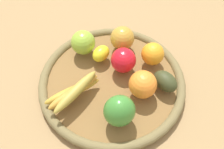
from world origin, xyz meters
The scene contains 11 objects.
ground_plane centered at (0.00, 0.00, 0.00)m, with size 2.40×2.40×0.00m, color #96754A.
basket centered at (0.00, 0.00, 0.02)m, with size 0.45×0.45×0.03m.
banana_bunch centered at (-0.07, 0.10, 0.06)m, with size 0.16×0.16×0.05m.
bell_pepper centered at (-0.13, -0.03, 0.08)m, with size 0.08×0.08×0.10m, color #3C8231.
orange_0 centered at (0.08, -0.12, 0.07)m, with size 0.07×0.07×0.07m, color orange.
orange_1 centered at (-0.04, -0.09, 0.07)m, with size 0.08×0.08×0.08m, color orange.
apple_0 centered at (0.10, 0.10, 0.07)m, with size 0.08×0.08×0.08m, color #8DB635.
apple_1 centered at (0.04, -0.03, 0.07)m, with size 0.08×0.08×0.08m, color red.
apple_2 centered at (0.13, -0.02, 0.07)m, with size 0.08×0.08×0.08m, color #BF8C30.
avocado centered at (-0.02, -0.16, 0.06)m, with size 0.08×0.05×0.05m, color #353A1D.
lemon_0 centered at (0.08, 0.04, 0.06)m, with size 0.06×0.05×0.05m, color yellow.
Camera 1 is at (-0.42, -0.03, 0.64)m, focal length 39.39 mm.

